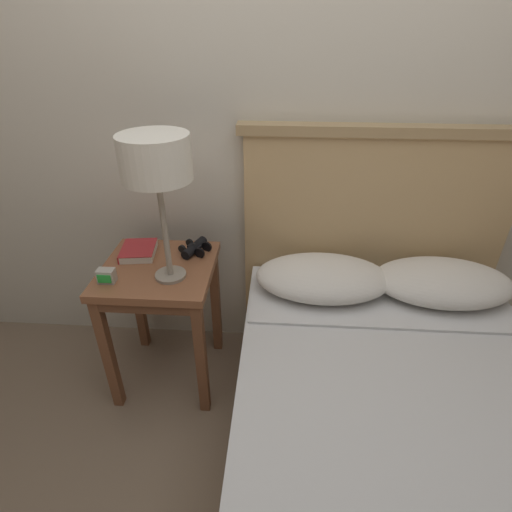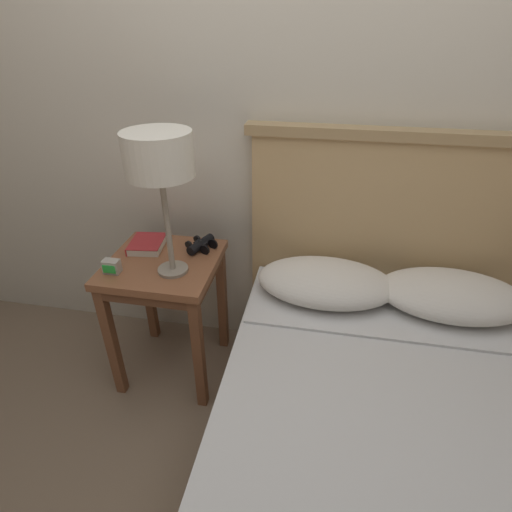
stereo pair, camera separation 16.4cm
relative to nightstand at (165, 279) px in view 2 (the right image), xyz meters
The scene contains 8 objects.
ground_plane 0.94m from the nightstand, 49.56° to the right, with size 20.00×20.00×0.00m, color #7A6651.
wall_back 0.96m from the nightstand, 35.75° to the left, with size 8.00×0.06×2.60m.
nightstand is the anchor object (origin of this frame).
bed 1.19m from the nightstand, 32.94° to the right, with size 1.28×2.07×1.22m.
table_lamp 0.61m from the nightstand, 43.25° to the right, with size 0.26×0.26×0.59m.
book_on_nightstand 0.19m from the nightstand, 140.05° to the left, with size 0.17×0.20×0.04m.
binoculars_pair 0.23m from the nightstand, 43.58° to the left, with size 0.16×0.16×0.05m.
alarm_clock 0.26m from the nightstand, 142.09° to the right, with size 0.07×0.05×0.06m.
Camera 2 is at (0.20, -0.85, 1.60)m, focal length 28.00 mm.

